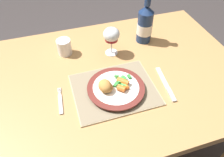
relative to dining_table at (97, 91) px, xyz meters
name	(u,v)px	position (x,y,z in m)	size (l,w,h in m)	color
ground_plane	(102,153)	(0.00, 0.00, -0.65)	(6.00, 6.00, 0.00)	#383333
dining_table	(97,91)	(0.00, 0.00, 0.00)	(1.38, 0.84, 0.74)	#AD7F4C
placemat	(114,89)	(0.05, -0.09, 0.09)	(0.34, 0.28, 0.01)	tan
dinner_plate	(116,88)	(0.06, -0.10, 0.11)	(0.24, 0.24, 0.02)	white
breaded_croquettes	(106,86)	(0.01, -0.11, 0.14)	(0.06, 0.07, 0.04)	#B77F3D
green_beans_pile	(121,81)	(0.09, -0.08, 0.12)	(0.09, 0.08, 0.02)	#338438
glazed_carrots	(123,85)	(0.08, -0.11, 0.13)	(0.06, 0.08, 0.02)	orange
fork	(60,102)	(-0.17, -0.09, 0.09)	(0.03, 0.14, 0.01)	silver
table_knife	(167,86)	(0.27, -0.15, 0.09)	(0.04, 0.21, 0.01)	silver
wine_glass	(111,36)	(0.12, 0.15, 0.19)	(0.08, 0.08, 0.14)	silver
bottle	(145,24)	(0.31, 0.20, 0.19)	(0.08, 0.08, 0.26)	navy
drinking_cup	(64,47)	(-0.10, 0.21, 0.13)	(0.07, 0.07, 0.08)	white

